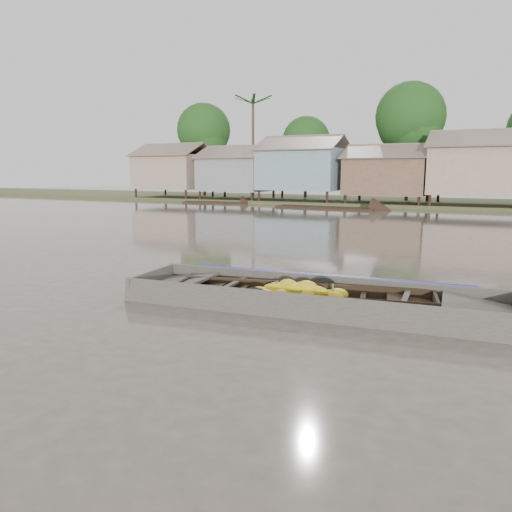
% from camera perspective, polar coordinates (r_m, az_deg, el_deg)
% --- Properties ---
extents(ground, '(120.00, 120.00, 0.00)m').
position_cam_1_polar(ground, '(9.62, 0.39, -5.94)').
color(ground, '#4D463B').
rests_on(ground, ground).
extents(riverbank, '(120.00, 12.47, 10.22)m').
position_cam_1_polar(riverbank, '(40.21, 25.29, 9.48)').
color(riverbank, '#384723').
rests_on(riverbank, ground).
extents(banana_boat, '(5.28, 2.24, 0.72)m').
position_cam_1_polar(banana_boat, '(9.79, 4.60, -4.90)').
color(banana_boat, black).
rests_on(banana_boat, ground).
extents(viewer_boat, '(7.46, 2.52, 0.59)m').
position_cam_1_polar(viewer_boat, '(9.74, 6.49, -5.47)').
color(viewer_boat, '#3A3531').
rests_on(viewer_boat, ground).
extents(distant_boats, '(47.09, 16.47, 0.35)m').
position_cam_1_polar(distant_boats, '(31.41, 18.92, 4.36)').
color(distant_boats, black).
rests_on(distant_boats, ground).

